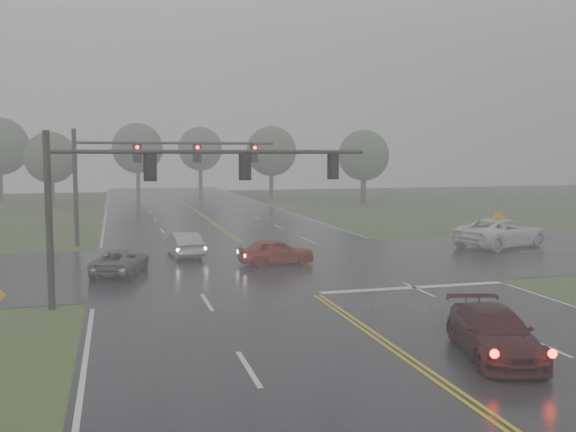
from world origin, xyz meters
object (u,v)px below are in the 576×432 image
object	(u,v)px
sedan_maroon	(493,357)
sedan_silver	(184,256)
pickup_white	(501,247)
signal_gantry_far	(140,164)
signal_gantry_near	(155,183)
car_grey	(121,274)
sedan_red	(276,265)

from	to	relation	value
sedan_maroon	sedan_silver	distance (m)	21.37
pickup_white	signal_gantry_far	size ratio (longest dim) A/B	0.50
signal_gantry_near	car_grey	bearing A→B (deg)	101.30
sedan_silver	signal_gantry_near	distance (m)	12.21
sedan_maroon	car_grey	size ratio (longest dim) A/B	1.08
sedan_red	signal_gantry_near	size ratio (longest dim) A/B	0.32
pickup_white	car_grey	bearing A→B (deg)	77.87
sedan_red	pickup_white	bearing A→B (deg)	-83.73
sedan_maroon	sedan_silver	xyz separation A→B (m)	(-6.64, 20.32, 0.00)
sedan_maroon	pickup_white	xyz separation A→B (m)	(12.72, 18.86, 0.00)
sedan_red	pickup_white	world-z (taller)	pickup_white
sedan_red	sedan_maroon	bearing A→B (deg)	-175.25
sedan_maroon	car_grey	bearing A→B (deg)	137.15
car_grey	pickup_white	world-z (taller)	pickup_white
sedan_silver	signal_gantry_far	size ratio (longest dim) A/B	0.32
sedan_maroon	sedan_red	distance (m)	16.51
signal_gantry_near	sedan_maroon	bearing A→B (deg)	-46.32
car_grey	signal_gantry_far	bearing A→B (deg)	-81.50
sedan_maroon	sedan_red	bearing A→B (deg)	112.43
sedan_silver	signal_gantry_near	bearing A→B (deg)	72.82
sedan_red	signal_gantry_far	xyz separation A→B (m)	(-6.46, 9.79, 5.12)
sedan_maroon	sedan_silver	bearing A→B (deg)	122.57
sedan_maroon	signal_gantry_far	xyz separation A→B (m)	(-8.74, 26.14, 5.12)
sedan_maroon	pickup_white	size ratio (longest dim) A/B	0.73
sedan_silver	signal_gantry_far	bearing A→B (deg)	-76.22
sedan_silver	car_grey	bearing A→B (deg)	46.26
sedan_maroon	signal_gantry_far	size ratio (longest dim) A/B	0.36
sedan_red	signal_gantry_far	world-z (taller)	signal_gantry_far
sedan_silver	signal_gantry_near	xyz separation A→B (m)	(-2.18, -11.08, 4.66)
car_grey	signal_gantry_far	distance (m)	11.63
car_grey	pickup_white	xyz separation A→B (m)	(22.85, 3.06, 0.00)
sedan_maroon	sedan_silver	world-z (taller)	sedan_silver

